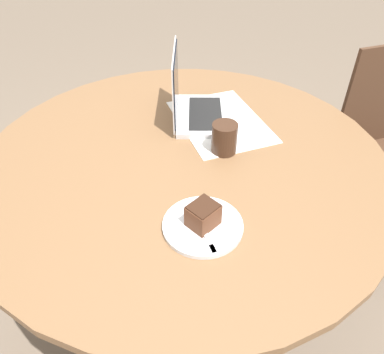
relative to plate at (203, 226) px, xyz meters
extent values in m
plane|color=#6B5B4C|center=(-0.24, 0.21, -0.77)|extent=(12.00, 12.00, 0.00)
cylinder|color=brown|center=(-0.24, 0.21, -0.76)|extent=(0.58, 0.58, 0.02)
cylinder|color=brown|center=(-0.24, 0.21, -0.39)|extent=(0.11, 0.11, 0.72)
cylinder|color=brown|center=(-0.24, 0.21, -0.02)|extent=(1.34, 1.34, 0.03)
cube|color=#472D1E|center=(0.14, 1.15, -0.06)|extent=(0.23, 0.33, 0.48)
cube|color=#472D1E|center=(0.36, 0.77, -0.55)|extent=(0.05, 0.05, 0.45)
cube|color=#472D1E|center=(0.25, 1.31, -0.55)|extent=(0.05, 0.05, 0.45)
cube|color=#472D1E|center=(0.04, 0.98, -0.55)|extent=(0.05, 0.05, 0.45)
cube|color=white|center=(-0.26, 0.46, 0.00)|extent=(0.50, 0.46, 0.00)
cylinder|color=silver|center=(0.00, 0.00, 0.00)|extent=(0.21, 0.21, 0.01)
cube|color=brown|center=(0.00, 0.00, 0.04)|extent=(0.07, 0.08, 0.06)
cube|color=#351E13|center=(0.00, 0.00, 0.07)|extent=(0.07, 0.08, 0.00)
cube|color=silver|center=(0.01, -0.01, 0.01)|extent=(0.15, 0.10, 0.00)
cube|color=silver|center=(0.07, -0.05, 0.01)|extent=(0.04, 0.04, 0.00)
cylinder|color=#3D2619|center=(-0.15, 0.32, 0.05)|extent=(0.08, 0.08, 0.10)
cube|color=silver|center=(-0.32, 0.45, 0.00)|extent=(0.34, 0.36, 0.02)
cube|color=black|center=(-0.32, 0.45, 0.01)|extent=(0.24, 0.26, 0.00)
cube|color=silver|center=(-0.41, 0.38, 0.13)|extent=(0.18, 0.23, 0.24)
cube|color=black|center=(-0.41, 0.39, 0.13)|extent=(0.17, 0.22, 0.22)
camera|label=1|loc=(0.39, -0.54, 0.73)|focal=35.00mm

